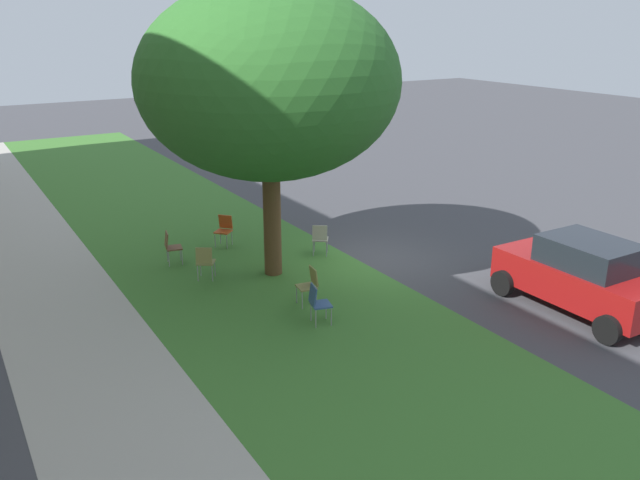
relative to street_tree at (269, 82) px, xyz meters
The scene contains 11 objects.
ground 5.42m from the street_tree, 101.76° to the right, with size 80.00×80.00×0.00m, color #424247.
grass_verge 4.81m from the street_tree, 129.92° to the left, with size 48.00×6.00×0.01m, color #3D752D.
sidewalk_strip 6.94m from the street_tree, 96.05° to the left, with size 48.00×2.80×0.01m, color #ADA89E.
street_tree is the anchor object (origin of this frame).
chair_0 4.73m from the street_tree, behind, with size 0.48×0.48×0.88m.
chair_1 4.96m from the street_tree, ahead, with size 0.59×0.59×0.88m.
chair_2 4.58m from the street_tree, 73.06° to the right, with size 0.58×0.58×0.88m.
chair_3 4.55m from the street_tree, 74.33° to the left, with size 0.58×0.57×0.88m.
chair_4 5.06m from the street_tree, 45.17° to the left, with size 0.49×0.50×0.88m.
chair_5 5.25m from the street_tree, behind, with size 0.50×0.51×0.88m.
parked_car 8.24m from the street_tree, 138.45° to the right, with size 3.70×1.92×1.65m.
Camera 1 is at (-13.29, 9.52, 6.18)m, focal length 36.69 mm.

